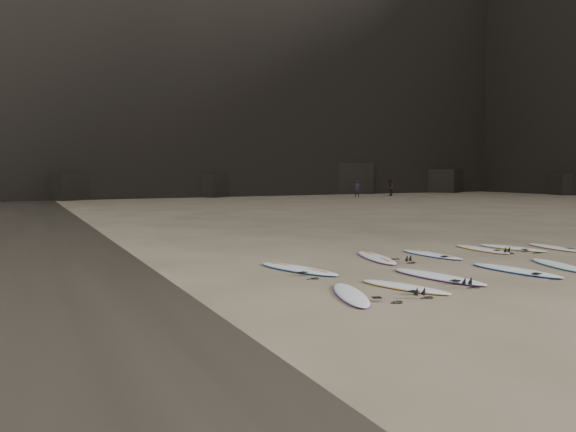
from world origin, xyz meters
The scene contains 15 objects.
ground centered at (0.00, 0.00, 0.00)m, with size 240.00×240.00×0.00m, color #897559.
headland centered at (23.84, 48.78, 21.02)m, with size 170.00×101.00×63.47m.
surfboard_0 centered at (-3.94, -0.74, 0.04)m, with size 0.57×2.39×0.09m, color white.
surfboard_1 centered at (-2.40, -0.60, 0.04)m, with size 0.56×2.32×0.08m, color white.
surfboard_2 centered at (-0.89, 0.01, 0.05)m, with size 0.67×2.77×0.10m, color white.
surfboard_3 centered at (1.58, -0.20, 0.05)m, with size 0.64×2.67×0.10m, color white.
surfboard_4 centered at (3.32, -0.15, 0.04)m, with size 0.58×2.42×0.09m, color white.
surfboard_5 centered at (-3.52, 2.53, 0.05)m, with size 0.67×2.79×0.10m, color white.
surfboard_6 centered at (-0.47, 3.25, 0.05)m, with size 0.64×2.66×0.10m, color white.
surfboard_7 centered at (1.48, 3.01, 0.04)m, with size 0.58×2.43×0.09m, color white.
surfboard_8 centered at (3.82, 3.24, 0.04)m, with size 0.57×2.39×0.09m, color white.
surfboard_9 centered at (5.00, 3.00, 0.04)m, with size 0.59×2.44×0.09m, color white.
surfboard_10 centered at (6.37, 2.48, 0.04)m, with size 0.54×2.23×0.08m, color white.
person_a centered at (21.14, 37.34, 0.89)m, with size 0.65×0.43×1.78m, color #232127.
person_b centered at (26.06, 38.45, 0.93)m, with size 0.90×0.70×1.85m, color black.
Camera 1 is at (-10.36, -10.75, 2.68)m, focal length 35.00 mm.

